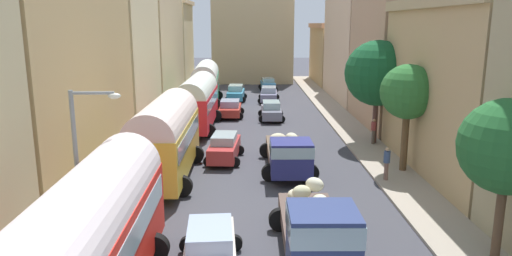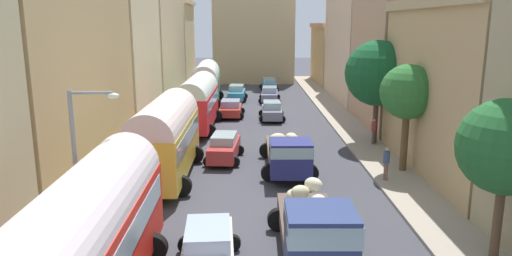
% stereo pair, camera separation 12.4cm
% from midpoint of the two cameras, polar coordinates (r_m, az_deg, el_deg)
% --- Properties ---
extents(ground_plane, '(154.00, 154.00, 0.00)m').
position_cam_midpoint_polar(ground_plane, '(36.89, -0.00, 0.20)').
color(ground_plane, '#3F3F47').
extents(sidewalk_left, '(2.50, 70.00, 0.14)m').
position_cam_midpoint_polar(sidewalk_left, '(37.52, -11.14, 0.28)').
color(sidewalk_left, gray).
rests_on(sidewalk_left, ground).
extents(sidewalk_right, '(2.50, 70.00, 0.14)m').
position_cam_midpoint_polar(sidewalk_right, '(37.65, 11.10, 0.32)').
color(sidewalk_right, '#A49888').
rests_on(sidewalk_right, ground).
extents(building_left_1, '(4.27, 14.90, 12.85)m').
position_cam_midpoint_polar(building_left_1, '(27.05, -23.19, 8.46)').
color(building_left_1, tan).
rests_on(building_left_1, ground).
extents(building_left_2, '(6.10, 9.83, 12.96)m').
position_cam_midpoint_polar(building_left_2, '(39.55, -16.86, 10.03)').
color(building_left_2, beige).
rests_on(building_left_2, ground).
extents(building_left_3, '(5.51, 14.55, 12.48)m').
position_cam_midpoint_polar(building_left_3, '(52.16, -12.83, 10.42)').
color(building_left_3, beige).
rests_on(building_left_3, ground).
extents(building_left_4, '(6.56, 9.78, 10.91)m').
position_cam_midpoint_polar(building_left_4, '(65.06, -10.56, 10.20)').
color(building_left_4, beige).
rests_on(building_left_4, ground).
extents(building_right_1, '(4.89, 12.91, 9.24)m').
position_cam_midpoint_polar(building_right_1, '(26.80, 23.90, 4.54)').
color(building_right_1, tan).
rests_on(building_right_1, ground).
extents(building_right_2, '(4.99, 10.64, 11.90)m').
position_cam_midpoint_polar(building_right_2, '(38.34, 16.52, 9.18)').
color(building_right_2, tan).
rests_on(building_right_2, ground).
extents(building_right_3, '(4.73, 14.46, 13.60)m').
position_cam_midpoint_polar(building_right_3, '(50.78, 12.45, 11.02)').
color(building_right_3, beige).
rests_on(building_right_3, ground).
extents(building_right_4, '(5.43, 12.75, 7.99)m').
position_cam_midpoint_polar(building_right_4, '(64.97, 9.61, 8.95)').
color(building_right_4, tan).
rests_on(building_right_4, ground).
extents(distant_church, '(10.84, 7.03, 20.34)m').
position_cam_midpoint_polar(distant_church, '(65.45, -0.24, 12.14)').
color(distant_church, tan).
rests_on(distant_church, ground).
extents(parked_bus_0, '(3.37, 9.64, 4.12)m').
position_cam_midpoint_polar(parked_bus_0, '(13.54, -19.70, -12.61)').
color(parked_bus_0, red).
rests_on(parked_bus_0, ground).
extents(parked_bus_1, '(3.37, 8.71, 4.18)m').
position_cam_midpoint_polar(parked_bus_1, '(24.48, -10.87, -0.85)').
color(parked_bus_1, gold).
rests_on(parked_bus_1, ground).
extents(parked_bus_2, '(3.32, 8.99, 4.04)m').
position_cam_midpoint_polar(parked_bus_2, '(35.74, -7.02, 3.35)').
color(parked_bus_2, red).
rests_on(parked_bus_2, ground).
extents(parked_bus_3, '(3.52, 9.35, 4.19)m').
position_cam_midpoint_polar(parked_bus_3, '(46.80, -5.97, 5.65)').
color(parked_bus_3, '#339A61').
rests_on(parked_bus_3, ground).
extents(cargo_truck_0, '(2.99, 6.61, 2.54)m').
position_cam_midpoint_polar(cargo_truck_0, '(15.76, 7.42, -12.15)').
color(cargo_truck_0, navy).
rests_on(cargo_truck_0, ground).
extents(cargo_truck_1, '(2.97, 7.27, 2.20)m').
position_cam_midpoint_polar(cargo_truck_1, '(25.15, 4.06, -3.06)').
color(cargo_truck_1, navy).
rests_on(cargo_truck_1, ground).
extents(car_0, '(2.18, 4.22, 1.55)m').
position_cam_midpoint_polar(car_0, '(39.37, 2.01, 2.13)').
color(car_0, slate).
rests_on(car_0, ground).
extents(car_1, '(2.38, 4.47, 1.56)m').
position_cam_midpoint_polar(car_1, '(48.54, 1.74, 4.12)').
color(car_1, slate).
rests_on(car_1, ground).
extents(car_2, '(2.28, 3.96, 1.51)m').
position_cam_midpoint_polar(car_2, '(57.11, 1.63, 5.37)').
color(car_2, '#408AC1').
rests_on(car_2, ground).
extents(car_3, '(2.38, 4.21, 1.53)m').
position_cam_midpoint_polar(car_3, '(15.74, -5.60, -14.37)').
color(car_3, beige).
rests_on(car_3, ground).
extents(car_4, '(2.30, 4.18, 1.60)m').
position_cam_midpoint_polar(car_4, '(27.57, -3.74, -2.36)').
color(car_4, '#BB3231').
rests_on(car_4, ground).
extents(car_5, '(2.42, 3.99, 1.47)m').
position_cam_midpoint_polar(car_5, '(40.59, -3.01, 2.39)').
color(car_5, '#B73529').
rests_on(car_5, ground).
extents(car_6, '(2.33, 4.32, 1.66)m').
position_cam_midpoint_polar(car_6, '(49.23, -2.29, 4.28)').
color(car_6, '#3C97C1').
rests_on(car_6, ground).
extents(pedestrian_0, '(0.45, 0.45, 1.84)m').
position_cam_midpoint_polar(pedestrian_0, '(24.57, 15.70, -4.05)').
color(pedestrian_0, '#805E52').
rests_on(pedestrian_0, ground).
extents(pedestrian_1, '(0.45, 0.45, 1.82)m').
position_cam_midpoint_polar(pedestrian_1, '(31.72, 14.23, -0.30)').
color(pedestrian_1, '#564B43').
rests_on(pedestrian_1, ground).
extents(streetlamp_near, '(1.78, 0.28, 5.67)m').
position_cam_midpoint_polar(streetlamp_near, '(17.56, -20.19, -2.85)').
color(streetlamp_near, gray).
rests_on(streetlamp_near, ground).
extents(roadside_tree_0, '(3.14, 3.14, 5.60)m').
position_cam_midpoint_polar(roadside_tree_0, '(17.07, 28.33, -2.09)').
color(roadside_tree_0, brown).
rests_on(roadside_tree_0, ground).
extents(roadside_tree_1, '(2.90, 2.90, 5.86)m').
position_cam_midpoint_polar(roadside_tree_1, '(25.82, 18.11, 4.09)').
color(roadside_tree_1, brown).
rests_on(roadside_tree_1, ground).
extents(roadside_tree_2, '(4.26, 4.26, 6.90)m').
position_cam_midpoint_polar(roadside_tree_2, '(31.53, 14.70, 6.44)').
color(roadside_tree_2, brown).
rests_on(roadside_tree_2, ground).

